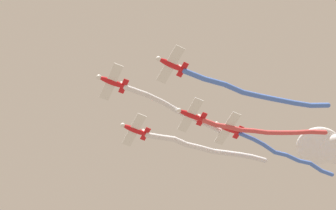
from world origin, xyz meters
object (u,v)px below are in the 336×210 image
at_px(airplane_lead, 111,82).
at_px(airplane_left_wing, 171,64).
at_px(airplane_trail, 228,128).
at_px(airplane_right_wing, 134,130).
at_px(airplane_slot, 190,115).

relative_size(airplane_lead, airplane_left_wing, 1.00).
bearing_deg(airplane_trail, airplane_right_wing, -25.87).
bearing_deg(airplane_slot, airplane_lead, 1.10).
bearing_deg(airplane_trail, airplane_slot, 0.69).
relative_size(airplane_lead, airplane_slot, 1.00).
bearing_deg(airplane_lead, airplane_trail, -178.19).
bearing_deg(airplane_lead, airplane_right_wing, -133.20).
xyz_separation_m(airplane_left_wing, airplane_slot, (7.98, 5.77, 0.20)).
relative_size(airplane_right_wing, airplane_trail, 1.00).
distance_m(airplane_lead, airplane_trail, 20.89).
bearing_deg(airplane_right_wing, airplane_slot, 134.88).
distance_m(airplane_lead, airplane_right_wing, 9.85).
xyz_separation_m(airplane_lead, airplane_left_wing, (5.76, -7.99, -0.40)).
height_order(airplane_left_wing, airplane_trail, airplane_trail).
relative_size(airplane_right_wing, airplane_slot, 1.00).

